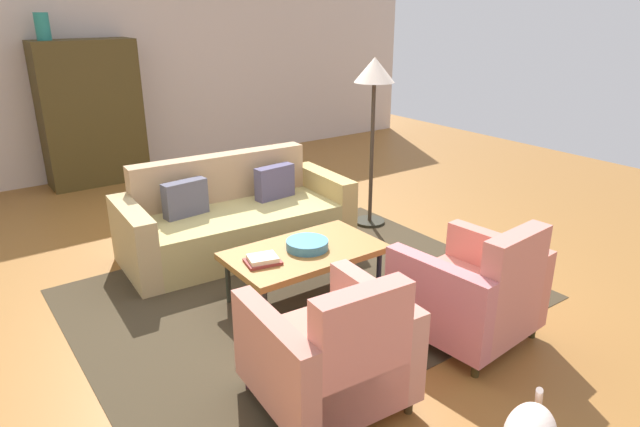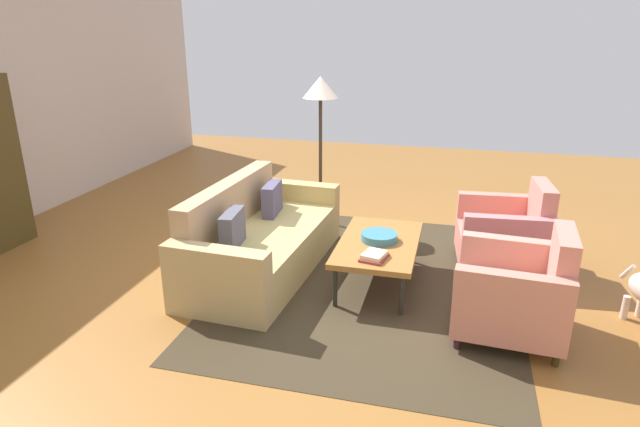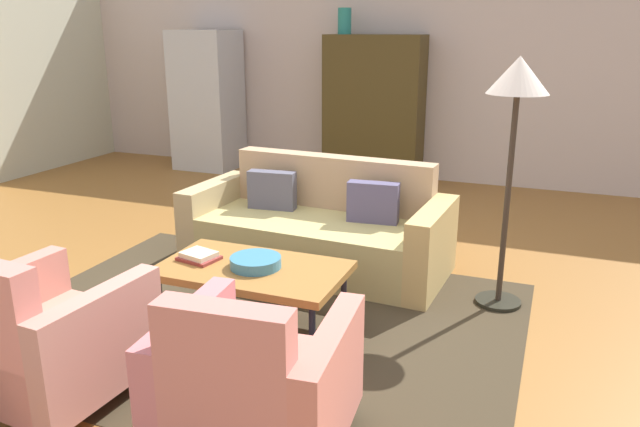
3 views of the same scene
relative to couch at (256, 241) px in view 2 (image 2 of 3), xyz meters
The scene contains 9 objects.
ground_plane 0.79m from the couch, 83.19° to the right, with size 11.75×11.75×0.00m, color #925E2A.
area_rug 1.17m from the couch, 90.24° to the right, with size 3.40×2.60×0.01m, color #3B3020.
couch is the anchor object (origin of this frame).
coffee_table 1.19m from the couch, 90.23° to the right, with size 1.20×0.70×0.41m.
armchair_left 2.43m from the couch, 104.52° to the right, with size 0.85×0.85×0.88m.
armchair_right 2.43m from the couch, 75.67° to the right, with size 0.87×0.87×0.88m.
fruit_bowl 1.20m from the couch, 89.00° to the right, with size 0.33×0.33×0.07m, color teal.
book_stack 1.28m from the couch, 107.92° to the right, with size 0.28×0.24×0.05m.
floor_lamp 1.89m from the couch, 10.03° to the right, with size 0.40×0.40×1.72m.
Camera 2 is at (-4.60, -1.08, 2.29)m, focal length 30.29 mm.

